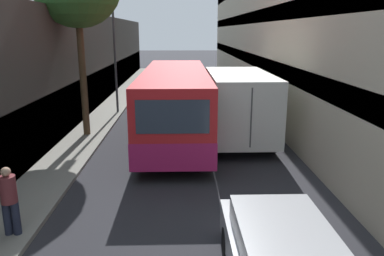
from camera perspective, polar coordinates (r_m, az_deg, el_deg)
ground_plane at (r=15.63m, az=-0.88°, el=-1.88°), size 150.00×150.00×0.00m
sidewalk_left at (r=16.14m, az=-16.24°, el=-1.72°), size 1.65×60.00×0.12m
building_left_shopfront at (r=16.28m, az=-23.45°, el=6.41°), size 2.40×60.00×5.40m
building_right_apartment at (r=15.97m, az=19.02°, el=17.72°), size 2.40×60.00×11.07m
bus at (r=15.79m, az=-2.53°, el=4.00°), size 2.60×10.47×2.87m
box_truck at (r=16.09m, az=6.71°, el=4.11°), size 2.37×7.52×2.81m
pedestrian at (r=9.02m, az=-26.09°, el=-9.66°), size 0.36×0.34×1.55m
street_lamp at (r=20.57m, az=-11.98°, el=16.87°), size 0.36×0.80×7.70m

